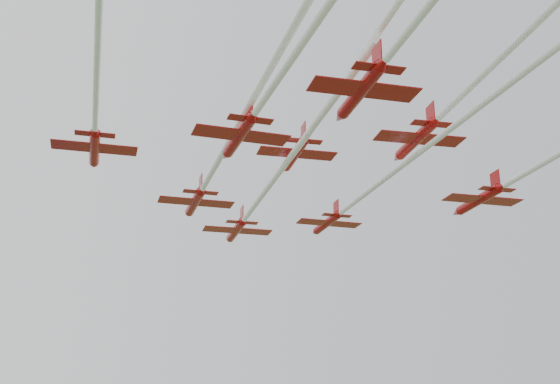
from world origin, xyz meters
TOP-DOWN VIEW (x-y plane):
  - jet_lead at (2.16, 8.88)m, footprint 23.50×55.35m
  - jet_row2_left at (-9.88, -1.72)m, footprint 19.96×50.30m
  - jet_row2_right at (5.76, -8.75)m, footprint 21.76×57.44m
  - jet_row3_left at (-25.30, -9.57)m, footprint 21.32×51.54m
  - jet_row3_mid at (-7.29, -17.49)m, footprint 23.48×52.72m
  - jet_row4_left at (-17.92, -26.23)m, footprint 19.85×55.67m
  - jet_row4_right at (-1.39, -27.85)m, footprint 23.09×49.77m

SIDE VIEW (x-z plane):
  - jet_row4_left at x=-17.92m, z-range 53.82..56.25m
  - jet_row2_right at x=5.76m, z-range 54.54..56.91m
  - jet_row2_left at x=-9.88m, z-range 55.00..57.56m
  - jet_row3_left at x=-25.30m, z-range 56.07..58.49m
  - jet_row4_right at x=-1.39m, z-range 56.21..58.74m
  - jet_lead at x=2.16m, z-range 56.21..59.03m
  - jet_row3_mid at x=-7.29m, z-range 57.36..59.79m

